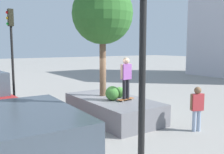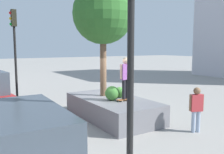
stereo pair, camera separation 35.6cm
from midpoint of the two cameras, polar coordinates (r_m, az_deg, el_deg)
The scene contains 10 objects.
ground_plane at distance 11.10m, azimuth 0.06°, elevation -8.69°, with size 120.00×120.00×0.00m, color gray.
planter_ledge at distance 10.59m, azimuth 0.97°, elevation -7.11°, with size 4.49×2.27×0.84m, color slate.
plaza_tree at distance 10.96m, azimuth -1.11°, elevation 14.19°, with size 2.62×2.62×4.87m.
boxwood_shrub at distance 10.63m, azimuth 2.73°, elevation -3.51°, with size 0.45×0.45×0.45m, color #3D7A33.
hedge_clump at distance 10.04m, azimuth 1.04°, elevation -3.74°, with size 0.58×0.58×0.58m, color #3D7A33.
skateboard at distance 10.05m, azimuth 4.13°, elevation -5.10°, with size 0.31×0.82×0.07m.
skateboarder at distance 9.89m, azimuth 4.18°, elevation 0.42°, with size 0.26×0.56×1.66m.
traffic_light_corner at distance 13.80m, azimuth -20.74°, elevation 7.77°, with size 0.29×0.35×4.87m.
traffic_light_median at distance 4.33m, azimuth 6.58°, elevation 9.50°, with size 0.37×0.37×4.68m.
bystander_watching at distance 9.25m, azimuth 19.80°, elevation -6.38°, with size 0.32×0.51×1.60m.
Camera 2 is at (-9.18, 5.49, 2.98)m, focal length 39.94 mm.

